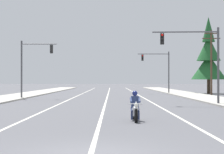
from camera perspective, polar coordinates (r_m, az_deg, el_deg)
ground_plane at (r=11.01m, az=-3.29°, el=-10.77°), size 400.00×400.00×0.00m
lane_stripe_center at (r=55.85m, az=-0.74°, el=-2.48°), size 0.16×100.00×0.01m
lane_stripe_left at (r=56.02m, az=-4.63°, el=-2.47°), size 0.16×100.00×0.01m
lane_stripe_right at (r=55.96m, az=3.47°, el=-2.48°), size 0.16×100.00×0.01m
sidewalk_kerb_right at (r=51.86m, az=11.16°, el=-2.55°), size 4.40×110.00×0.14m
sidewalk_kerb_left at (r=52.10m, az=-12.76°, el=-2.54°), size 4.40×110.00×0.14m
motorcycle_with_rider at (r=19.72m, az=3.10°, el=-4.49°), size 0.70×2.19×1.46m
traffic_signal_near_right at (r=33.21m, az=11.94°, el=3.27°), size 5.33×0.43×6.20m
traffic_signal_near_left at (r=44.16m, az=-11.40°, el=2.22°), size 3.85×0.37×6.20m
traffic_signal_mid_right at (r=60.10m, az=6.58°, el=1.56°), size 4.66×0.37×6.20m
utility_pole_right_far at (r=55.09m, az=13.62°, el=2.31°), size 2.39×0.26×8.55m
conifer_tree_right_verge_far at (r=61.15m, az=13.26°, el=2.55°), size 5.13×5.13×11.28m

